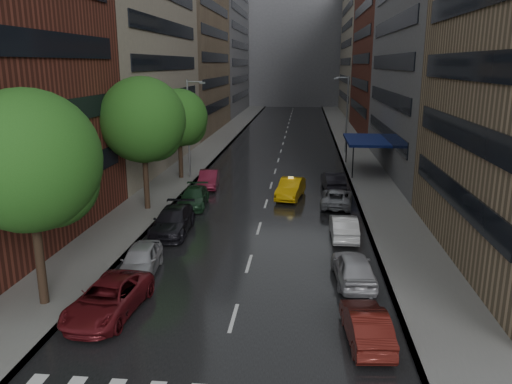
% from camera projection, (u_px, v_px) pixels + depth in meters
% --- Properties ---
extents(ground, '(220.00, 220.00, 0.00)m').
position_uv_depth(ground, '(218.00, 374.00, 17.44)').
color(ground, gray).
rests_on(ground, ground).
extents(road, '(14.00, 140.00, 0.01)m').
position_uv_depth(road, '(282.00, 146.00, 65.62)').
color(road, black).
rests_on(road, ground).
extents(sidewalk_left, '(4.00, 140.00, 0.15)m').
position_uv_depth(sidewalk_left, '(215.00, 144.00, 66.44)').
color(sidewalk_left, gray).
rests_on(sidewalk_left, ground).
extents(sidewalk_right, '(4.00, 140.00, 0.15)m').
position_uv_depth(sidewalk_right, '(352.00, 147.00, 64.76)').
color(sidewalk_right, gray).
rests_on(sidewalk_right, ground).
extents(buildings_left, '(8.00, 108.00, 38.00)m').
position_uv_depth(buildings_left, '(182.00, 24.00, 71.49)').
color(buildings_left, maroon).
rests_on(buildings_left, ground).
extents(buildings_right, '(8.05, 109.10, 36.00)m').
position_uv_depth(buildings_right, '(398.00, 29.00, 66.92)').
color(buildings_right, '#937A5B').
rests_on(buildings_right, ground).
extents(building_far, '(40.00, 14.00, 32.00)m').
position_uv_depth(building_far, '(295.00, 41.00, 127.15)').
color(building_far, slate).
rests_on(building_far, ground).
extents(tree_near, '(6.04, 6.04, 9.63)m').
position_uv_depth(tree_near, '(28.00, 161.00, 20.76)').
color(tree_near, '#382619').
rests_on(tree_near, ground).
extents(tree_mid, '(6.10, 6.10, 9.72)m').
position_uv_depth(tree_mid, '(143.00, 120.00, 35.31)').
color(tree_mid, '#382619').
rests_on(tree_mid, ground).
extents(tree_far, '(5.25, 5.25, 8.37)m').
position_uv_depth(tree_far, '(179.00, 118.00, 45.51)').
color(tree_far, '#382619').
rests_on(tree_far, ground).
extents(taxi, '(2.46, 5.05, 1.59)m').
position_uv_depth(taxi, '(291.00, 188.00, 40.13)').
color(taxi, '#DDA00B').
rests_on(taxi, ground).
extents(parked_cars_left, '(2.84, 28.01, 1.59)m').
position_uv_depth(parked_cars_left, '(169.00, 226.00, 30.98)').
color(parked_cars_left, maroon).
rests_on(parked_cars_left, ground).
extents(parked_cars_right, '(2.69, 28.98, 1.57)m').
position_uv_depth(parked_cars_right, '(342.00, 221.00, 31.99)').
color(parked_cars_right, '#521510').
rests_on(parked_cars_right, ground).
extents(street_lamp_left, '(1.74, 0.22, 9.00)m').
position_uv_depth(street_lamp_left, '(189.00, 127.00, 45.85)').
color(street_lamp_left, gray).
rests_on(street_lamp_left, sidewalk_left).
extents(street_lamp_right, '(1.74, 0.22, 9.00)m').
position_uv_depth(street_lamp_right, '(346.00, 113.00, 58.86)').
color(street_lamp_right, gray).
rests_on(street_lamp_right, sidewalk_right).
extents(awning, '(4.00, 8.00, 3.12)m').
position_uv_depth(awning, '(366.00, 140.00, 49.54)').
color(awning, navy).
rests_on(awning, sidewalk_right).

